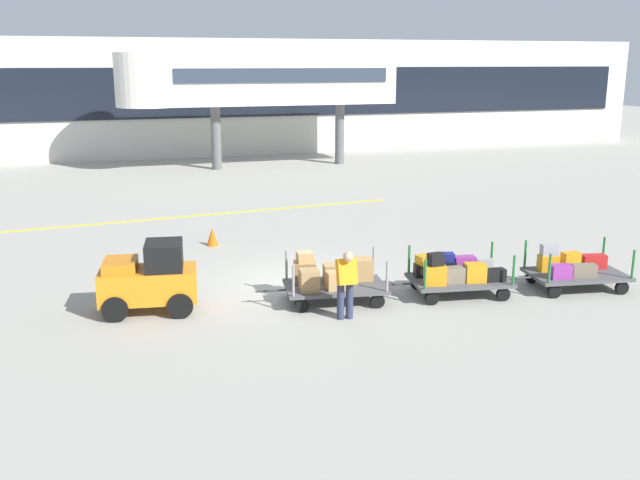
% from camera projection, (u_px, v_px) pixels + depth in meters
% --- Properties ---
extents(ground_plane, '(120.00, 120.00, 0.00)m').
position_uv_depth(ground_plane, '(294.00, 284.00, 17.80)').
color(ground_plane, '#9E9B91').
extents(apron_lead_line, '(20.10, 2.16, 0.01)m').
position_uv_depth(apron_lead_line, '(128.00, 221.00, 24.70)').
color(apron_lead_line, yellow).
rests_on(apron_lead_line, ground_plane).
extents(terminal_building, '(61.37, 2.51, 6.69)m').
position_uv_depth(terminal_building, '(172.00, 98.00, 40.96)').
color(terminal_building, beige).
rests_on(terminal_building, ground_plane).
extents(jet_bridge, '(14.29, 3.00, 5.83)m').
position_uv_depth(jet_bridge, '(248.00, 80.00, 36.11)').
color(jet_bridge, silver).
rests_on(jet_bridge, ground_plane).
extents(baggage_tug, '(2.24, 1.49, 1.58)m').
position_uv_depth(baggage_tug, '(150.00, 279.00, 15.66)').
color(baggage_tug, orange).
rests_on(baggage_tug, ground_plane).
extents(baggage_cart_lead, '(3.07, 1.72, 1.12)m').
position_uv_depth(baggage_cart_lead, '(331.00, 278.00, 16.43)').
color(baggage_cart_lead, '#4C4C4F').
rests_on(baggage_cart_lead, ground_plane).
extents(baggage_cart_middle, '(3.07, 1.72, 1.14)m').
position_uv_depth(baggage_cart_middle, '(456.00, 274.00, 16.82)').
color(baggage_cart_middle, '#4C4C4F').
rests_on(baggage_cart_middle, ground_plane).
extents(baggage_cart_tail, '(3.07, 1.72, 1.10)m').
position_uv_depth(baggage_cart_tail, '(573.00, 270.00, 17.35)').
color(baggage_cart_tail, '#4C4C4F').
rests_on(baggage_cart_tail, ground_plane).
extents(baggage_handler, '(0.43, 0.45, 1.56)m').
position_uv_depth(baggage_handler, '(346.00, 281.00, 15.12)').
color(baggage_handler, '#2D334C').
rests_on(baggage_handler, ground_plane).
extents(safety_cone_near, '(0.36, 0.36, 0.55)m').
position_uv_depth(safety_cone_near, '(212.00, 237.00, 21.45)').
color(safety_cone_near, '#EA590F').
rests_on(safety_cone_near, ground_plane).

